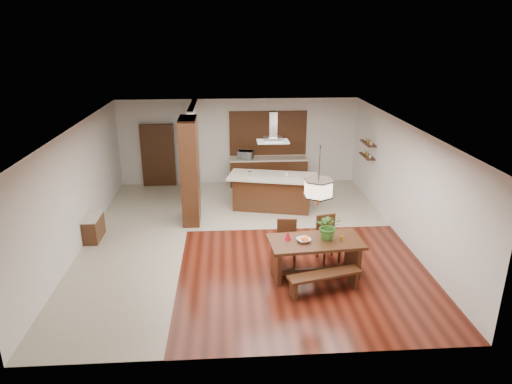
{
  "coord_description": "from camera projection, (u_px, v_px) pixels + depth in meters",
  "views": [
    {
      "loc": [
        -0.41,
        -10.6,
        5.06
      ],
      "look_at": [
        0.3,
        0.0,
        1.25
      ],
      "focal_mm": 32.0,
      "sensor_mm": 36.0,
      "label": 1
    }
  ],
  "objects": [
    {
      "name": "partition_stub",
      "position": [
        195.0,
        152.0,
        14.21
      ],
      "size": [
        0.18,
        2.4,
        2.9
      ],
      "primitive_type": "cube",
      "color": "silver",
      "rests_on": "ground"
    },
    {
      "name": "soffit_band",
      "position": [
        243.0,
        127.0,
        10.72
      ],
      "size": [
        8.0,
        9.0,
        0.02
      ],
      "primitive_type": "cube",
      "color": "#3F1C0F",
      "rests_on": "room_shell"
    },
    {
      "name": "tile_hallway",
      "position": [
        136.0,
        241.0,
        11.52
      ],
      "size": [
        2.5,
        9.0,
        0.01
      ],
      "primitive_type": "cube",
      "color": "beige",
      "rests_on": "ground"
    },
    {
      "name": "shelf_lower",
      "position": [
        367.0,
        156.0,
        13.9
      ],
      "size": [
        0.26,
        0.9,
        0.04
      ],
      "primitive_type": "cube",
      "color": "black",
      "rests_on": "room_shell"
    },
    {
      "name": "pendant_lantern",
      "position": [
        319.0,
        177.0,
        9.21
      ],
      "size": [
        0.64,
        0.64,
        1.31
      ],
      "primitive_type": null,
      "color": "beige",
      "rests_on": "room_shell"
    },
    {
      "name": "tile_kitchen",
      "position": [
        281.0,
        202.0,
        14.11
      ],
      "size": [
        5.5,
        4.0,
        0.01
      ],
      "primitive_type": "cube",
      "color": "beige",
      "rests_on": "ground"
    },
    {
      "name": "dining_chair_left",
      "position": [
        287.0,
        243.0,
        10.28
      ],
      "size": [
        0.49,
        0.49,
        1.01
      ],
      "primitive_type": null,
      "rotation": [
        0.0,
        0.0,
        -0.11
      ],
      "color": "black",
      "rests_on": "ground"
    },
    {
      "name": "rear_counter",
      "position": [
        268.0,
        171.0,
        15.54
      ],
      "size": [
        2.6,
        0.62,
        0.95
      ],
      "color": "black",
      "rests_on": "ground"
    },
    {
      "name": "hallway_console",
      "position": [
        94.0,
        228.0,
        11.53
      ],
      "size": [
        0.37,
        0.88,
        0.63
      ],
      "primitive_type": "cube",
      "color": "black",
      "rests_on": "ground"
    },
    {
      "name": "kitchen_window",
      "position": [
        268.0,
        133.0,
        15.35
      ],
      "size": [
        2.6,
        0.08,
        1.5
      ],
      "primitive_type": "cube",
      "color": "#95562C",
      "rests_on": "room_shell"
    },
    {
      "name": "island_cup",
      "position": [
        287.0,
        175.0,
        13.13
      ],
      "size": [
        0.14,
        0.14,
        0.1
      ],
      "primitive_type": "imported",
      "rotation": [
        0.0,
        0.0,
        0.17
      ],
      "color": "silver",
      "rests_on": "kitchen_island"
    },
    {
      "name": "room_shell",
      "position": [
        244.0,
        161.0,
        10.99
      ],
      "size": [
        9.0,
        9.04,
        2.92
      ],
      "color": "#3C130B",
      "rests_on": "ground"
    },
    {
      "name": "shelf_upper",
      "position": [
        368.0,
        143.0,
        13.77
      ],
      "size": [
        0.26,
        0.9,
        0.04
      ],
      "primitive_type": "cube",
      "color": "black",
      "rests_on": "room_shell"
    },
    {
      "name": "gold_ornament",
      "position": [
        341.0,
        238.0,
        9.66
      ],
      "size": [
        0.08,
        0.08,
        0.1
      ],
      "primitive_type": "cylinder",
      "rotation": [
        0.0,
        0.0,
        -0.1
      ],
      "color": "gold",
      "rests_on": "dining_table"
    },
    {
      "name": "napkin_cone",
      "position": [
        288.0,
        235.0,
        9.68
      ],
      "size": [
        0.16,
        0.16,
        0.21
      ],
      "primitive_type": "cone",
      "rotation": [
        0.0,
        0.0,
        0.21
      ],
      "color": "#B50C23",
      "rests_on": "dining_table"
    },
    {
      "name": "dining_chair_right",
      "position": [
        329.0,
        239.0,
        10.42
      ],
      "size": [
        0.56,
        0.56,
        1.05
      ],
      "primitive_type": null,
      "rotation": [
        0.0,
        0.0,
        0.23
      ],
      "color": "black",
      "rests_on": "ground"
    },
    {
      "name": "dining_table",
      "position": [
        315.0,
        250.0,
        9.76
      ],
      "size": [
        2.05,
        1.15,
        0.82
      ],
      "rotation": [
        0.0,
        0.0,
        0.09
      ],
      "color": "black",
      "rests_on": "ground"
    },
    {
      "name": "dining_bench",
      "position": [
        324.0,
        283.0,
        9.23
      ],
      "size": [
        1.57,
        0.71,
        0.43
      ],
      "primitive_type": null,
      "rotation": [
        0.0,
        0.0,
        0.25
      ],
      "color": "black",
      "rests_on": "ground"
    },
    {
      "name": "partition_pier",
      "position": [
        190.0,
        171.0,
        12.24
      ],
      "size": [
        0.45,
        1.0,
        2.9
      ],
      "primitive_type": "cube",
      "color": "black",
      "rests_on": "ground"
    },
    {
      "name": "kitchen_island",
      "position": [
        272.0,
        192.0,
        13.42
      ],
      "size": [
        2.73,
        1.65,
        1.05
      ],
      "rotation": [
        0.0,
        0.0,
        -0.23
      ],
      "color": "black",
      "rests_on": "ground"
    },
    {
      "name": "range_hood",
      "position": [
        273.0,
        127.0,
        12.77
      ],
      "size": [
        0.9,
        0.55,
        0.87
      ],
      "primitive_type": null,
      "color": "silver",
      "rests_on": "room_shell"
    },
    {
      "name": "hallway_doorway",
      "position": [
        158.0,
        156.0,
        15.3
      ],
      "size": [
        1.1,
        0.2,
        2.1
      ],
      "primitive_type": "cube",
      "color": "black",
      "rests_on": "ground"
    },
    {
      "name": "fruit_bowl",
      "position": [
        304.0,
        240.0,
        9.61
      ],
      "size": [
        0.37,
        0.37,
        0.07
      ],
      "primitive_type": "imported",
      "rotation": [
        0.0,
        0.0,
        0.32
      ],
      "color": "#BDB1A5",
      "rests_on": "dining_table"
    },
    {
      "name": "microwave",
      "position": [
        246.0,
        155.0,
        15.25
      ],
      "size": [
        0.57,
        0.48,
        0.27
      ],
      "primitive_type": "imported",
      "rotation": [
        0.0,
        0.0,
        -0.36
      ],
      "color": "silver",
      "rests_on": "rear_counter"
    },
    {
      "name": "foliage_plant",
      "position": [
        329.0,
        226.0,
        9.66
      ],
      "size": [
        0.59,
        0.53,
        0.59
      ],
      "primitive_type": "imported",
      "rotation": [
        0.0,
        0.0,
        -0.14
      ],
      "color": "#397426",
      "rests_on": "dining_table"
    }
  ]
}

